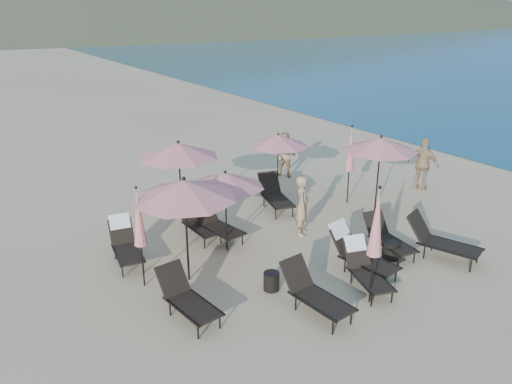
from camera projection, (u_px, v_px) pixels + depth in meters
ground at (369, 270)px, 11.97m from camera, size 800.00×800.00×0.00m
lounger_0 at (187, 298)px, 10.04m from camera, size 0.82×1.69×0.94m
lounger_1 at (314, 292)px, 10.20m from camera, size 0.81×1.74×0.97m
lounger_2 at (365, 267)px, 11.15m from camera, size 1.00×1.67×0.99m
lounger_3 at (358, 251)px, 11.75m from camera, size 0.90×1.82×1.09m
lounger_4 at (387, 237)px, 12.68m from camera, size 0.81×1.65×0.91m
lounger_5 at (441, 240)px, 12.40m from camera, size 1.25×1.93×1.04m
lounger_6 at (125, 242)px, 12.28m from camera, size 0.81×1.68×1.00m
lounger_7 at (198, 222)px, 13.58m from camera, size 0.68×1.62×0.92m
lounger_8 at (217, 224)px, 13.44m from camera, size 0.88×1.70×0.93m
lounger_9 at (275, 195)px, 15.43m from camera, size 1.08×1.84×0.99m
umbrella_open_0 at (184, 189)px, 10.77m from camera, size 2.34×2.34×2.52m
umbrella_open_1 at (225, 180)px, 12.39m from camera, size 1.98×1.98×2.14m
umbrella_open_2 at (381, 144)px, 14.69m from camera, size 2.22×2.22×2.39m
umbrella_open_3 at (179, 150)px, 13.89m from camera, size 2.28×2.28×2.46m
umbrella_open_4 at (278, 140)px, 16.04m from camera, size 1.98×1.98×2.13m
umbrella_closed_0 at (377, 223)px, 10.04m from camera, size 0.31×0.31×2.65m
umbrella_closed_1 at (350, 149)px, 15.45m from camera, size 0.30×0.30×2.55m
umbrella_closed_2 at (139, 218)px, 10.73m from camera, size 0.28×0.28×2.40m
side_table_0 at (271, 281)px, 11.08m from camera, size 0.37×0.37×0.42m
side_table_1 at (391, 250)px, 12.45m from camera, size 0.42×0.42×0.44m
beachgoer_a at (303, 206)px, 13.58m from camera, size 0.71×0.72×1.69m
beachgoer_b at (285, 155)px, 18.14m from camera, size 0.97×1.03×1.68m
beachgoer_c at (423, 164)px, 16.92m from camera, size 0.83×1.15×1.81m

